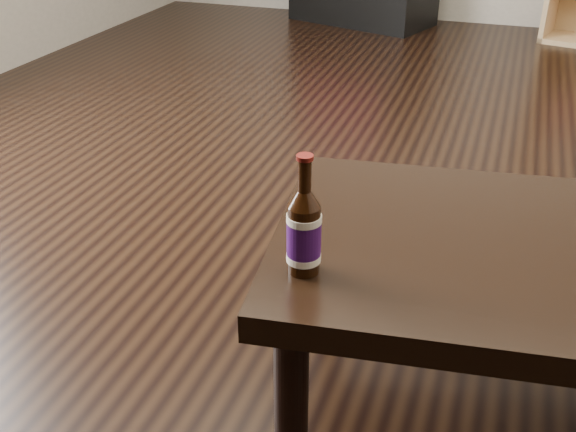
% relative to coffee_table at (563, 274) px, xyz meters
% --- Properties ---
extents(floor, '(5.00, 6.00, 0.01)m').
position_rel_coffee_table_xyz_m(floor, '(-0.35, 0.83, -0.38)').
color(floor, black).
rests_on(floor, ground).
extents(coffee_table, '(1.22, 0.81, 0.43)m').
position_rel_coffee_table_xyz_m(coffee_table, '(0.00, 0.00, 0.00)').
color(coffee_table, black).
rests_on(coffee_table, floor).
extents(beer_bottle, '(0.08, 0.08, 0.23)m').
position_rel_coffee_table_xyz_m(beer_bottle, '(-0.46, -0.24, 0.14)').
color(beer_bottle, black).
rests_on(beer_bottle, coffee_table).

